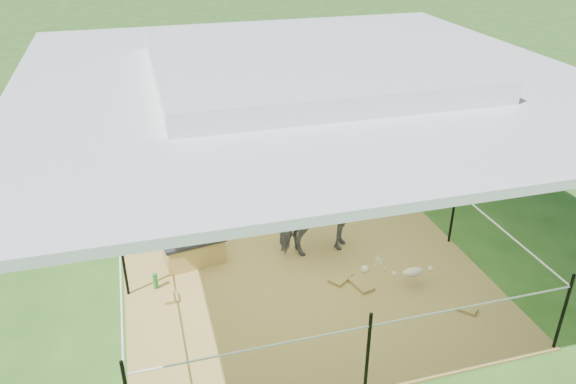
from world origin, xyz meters
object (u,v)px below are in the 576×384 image
object	(u,v)px
picnic_table_far	(369,57)
distant_person	(281,71)
straw_bale	(194,251)
picnic_table_near	(289,72)
green_bottle	(155,281)
foal	(413,270)
trash_barrel	(400,86)
woman	(198,209)
pony	(324,222)

from	to	relation	value
picnic_table_far	distant_person	xyz separation A→B (m)	(-3.17, -1.78, 0.27)
straw_bale	picnic_table_near	distance (m)	8.37
green_bottle	picnic_table_far	xyz separation A→B (m)	(6.82, 9.18, 0.21)
foal	picnic_table_far	bearing A→B (deg)	69.70
picnic_table_far	trash_barrel	bearing A→B (deg)	-89.05
green_bottle	straw_bale	bearing A→B (deg)	39.29
woman	distant_person	bearing A→B (deg)	147.55
woman	foal	size ratio (longest dim) A/B	1.12
woman	picnic_table_near	world-z (taller)	woman
trash_barrel	distant_person	size ratio (longest dim) A/B	0.76
foal	picnic_table_far	world-z (taller)	picnic_table_far
straw_bale	green_bottle	size ratio (longest dim) A/B	3.60
foal	distant_person	distance (m)	8.26
straw_bale	green_bottle	xyz separation A→B (m)	(-0.55, -0.45, -0.06)
trash_barrel	picnic_table_far	bearing A→B (deg)	79.15
picnic_table_near	straw_bale	bearing A→B (deg)	-144.06
picnic_table_far	green_bottle	bearing A→B (deg)	-114.78
green_bottle	foal	world-z (taller)	foal
straw_bale	foal	xyz separation A→B (m)	(2.60, -1.28, 0.06)
green_bottle	distant_person	world-z (taller)	distant_person
woman	green_bottle	size ratio (longest dim) A/B	4.32
foal	trash_barrel	bearing A→B (deg)	65.43
woman	picnic_table_far	bearing A→B (deg)	135.62
straw_bale	pony	size ratio (longest dim) A/B	0.65
trash_barrel	distant_person	xyz separation A→B (m)	(-2.53, 1.56, 0.15)
straw_bale	foal	world-z (taller)	foal
green_bottle	distant_person	distance (m)	8.27
straw_bale	picnic_table_far	size ratio (longest dim) A/B	0.47
woman	picnic_table_far	world-z (taller)	woman
woman	distant_person	xyz separation A→B (m)	(3.00, 6.96, -0.22)
picnic_table_far	distant_person	world-z (taller)	distant_person
foal	trash_barrel	world-z (taller)	trash_barrel
distant_person	straw_bale	bearing A→B (deg)	44.77
straw_bale	pony	xyz separation A→B (m)	(1.75, -0.26, 0.33)
pony	green_bottle	bearing A→B (deg)	91.39
trash_barrel	picnic_table_near	world-z (taller)	trash_barrel
woman	picnic_table_near	xyz separation A→B (m)	(3.39, 7.61, -0.44)
straw_bale	distant_person	world-z (taller)	distant_person
woman	green_bottle	bearing A→B (deg)	-64.46
picnic_table_near	picnic_table_far	size ratio (longest dim) A/B	1.16
green_bottle	trash_barrel	world-z (taller)	trash_barrel
foal	distant_person	xyz separation A→B (m)	(0.49, 8.24, 0.36)
picnic_table_far	straw_bale	bearing A→B (deg)	-113.86
straw_bale	distant_person	distance (m)	7.63
straw_bale	trash_barrel	distance (m)	7.80
woman	picnic_table_near	bearing A→B (deg)	146.83
picnic_table_far	pony	bearing A→B (deg)	-104.83
green_bottle	trash_barrel	distance (m)	8.51
green_bottle	picnic_table_far	size ratio (longest dim) A/B	0.13
green_bottle	picnic_table_near	size ratio (longest dim) A/B	0.11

